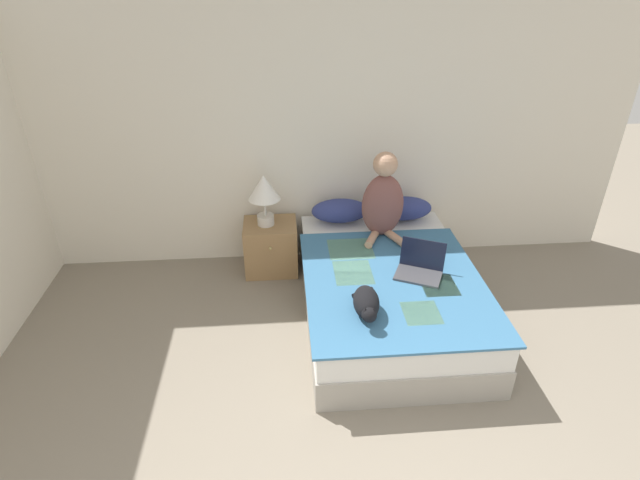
{
  "coord_description": "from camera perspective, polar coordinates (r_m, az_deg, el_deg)",
  "views": [
    {
      "loc": [
        -0.3,
        -0.75,
        2.73
      ],
      "look_at": [
        -0.03,
        2.57,
        0.84
      ],
      "focal_mm": 28.0,
      "sensor_mm": 36.0,
      "label": 1
    }
  ],
  "objects": [
    {
      "name": "pillow_far",
      "position": [
        4.94,
        9.51,
        3.58
      ],
      "size": [
        0.55,
        0.3,
        0.22
      ],
      "color": "navy",
      "rests_on": "bed"
    },
    {
      "name": "laptop_open",
      "position": [
        4.12,
        11.33,
        -3.14
      ],
      "size": [
        0.45,
        0.42,
        0.25
      ],
      "rotation": [
        0.0,
        0.0,
        -0.44
      ],
      "color": "#424247",
      "rests_on": "bed"
    },
    {
      "name": "person_sitting",
      "position": [
        4.5,
        7.22,
        4.54
      ],
      "size": [
        0.38,
        0.38,
        0.8
      ],
      "color": "brown",
      "rests_on": "bed"
    },
    {
      "name": "wall_back",
      "position": [
        4.78,
        -0.83,
        11.82
      ],
      "size": [
        6.13,
        0.05,
        2.55
      ],
      "color": "silver",
      "rests_on": "ground_plane"
    },
    {
      "name": "pillow_near",
      "position": [
        4.83,
        2.3,
        3.37
      ],
      "size": [
        0.55,
        0.3,
        0.22
      ],
      "color": "navy",
      "rests_on": "bed"
    },
    {
      "name": "bed",
      "position": [
        4.32,
        7.68,
        -5.9
      ],
      "size": [
        1.42,
        2.08,
        0.49
      ],
      "color": "#9E998E",
      "rests_on": "ground_plane"
    },
    {
      "name": "cat_tabby",
      "position": [
        3.6,
        5.33,
        -7.19
      ],
      "size": [
        0.2,
        0.51,
        0.19
      ],
      "rotation": [
        0.0,
        0.0,
        -1.63
      ],
      "color": "black",
      "rests_on": "bed"
    },
    {
      "name": "table_lamp",
      "position": [
        4.65,
        -6.42,
        5.59
      ],
      "size": [
        0.3,
        0.3,
        0.5
      ],
      "color": "beige",
      "rests_on": "nightstand"
    },
    {
      "name": "nightstand",
      "position": [
        4.93,
        -5.62,
        -0.78
      ],
      "size": [
        0.51,
        0.45,
        0.51
      ],
      "color": "#937047",
      "rests_on": "ground_plane"
    }
  ]
}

